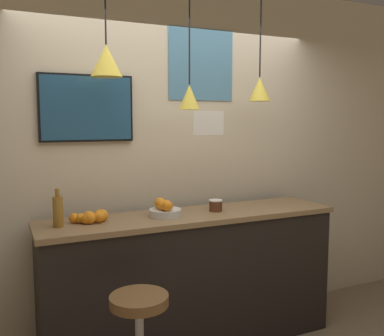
# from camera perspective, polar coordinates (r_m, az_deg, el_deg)

# --- Properties ---
(back_wall) EXTENTS (8.00, 0.06, 2.90)m
(back_wall) POSITION_cam_1_polar(r_m,az_deg,el_deg) (3.56, -2.57, 1.49)
(back_wall) COLOR beige
(back_wall) RESTS_ON ground_plane
(service_counter) EXTENTS (2.31, 0.54, 1.05)m
(service_counter) POSITION_cam_1_polar(r_m,az_deg,el_deg) (3.43, -0.00, -14.63)
(service_counter) COLOR black
(service_counter) RESTS_ON ground_plane
(fruit_bowl) EXTENTS (0.24, 0.24, 0.14)m
(fruit_bowl) POSITION_cam_1_polar(r_m,az_deg,el_deg) (3.17, -3.66, -5.55)
(fruit_bowl) COLOR beige
(fruit_bowl) RESTS_ON service_counter
(orange_pile) EXTENTS (0.27, 0.15, 0.09)m
(orange_pile) POSITION_cam_1_polar(r_m,az_deg,el_deg) (3.06, -13.28, -6.41)
(orange_pile) COLOR orange
(orange_pile) RESTS_ON service_counter
(juice_bottle) EXTENTS (0.07, 0.07, 0.26)m
(juice_bottle) POSITION_cam_1_polar(r_m,az_deg,el_deg) (2.99, -17.44, -5.46)
(juice_bottle) COLOR olive
(juice_bottle) RESTS_ON service_counter
(spread_jar) EXTENTS (0.10, 0.10, 0.09)m
(spread_jar) POSITION_cam_1_polar(r_m,az_deg,el_deg) (3.36, 3.18, -5.00)
(spread_jar) COLOR #562D19
(spread_jar) RESTS_ON service_counter
(pendant_lamp_left) EXTENTS (0.22, 0.22, 0.75)m
(pendant_lamp_left) POSITION_cam_1_polar(r_m,az_deg,el_deg) (3.06, -11.35, 13.88)
(pendant_lamp_left) COLOR black
(pendant_lamp_middle) EXTENTS (0.16, 0.16, 0.97)m
(pendant_lamp_middle) POSITION_cam_1_polar(r_m,az_deg,el_deg) (3.24, -0.35, 9.62)
(pendant_lamp_middle) COLOR black
(pendant_lamp_right) EXTENTS (0.18, 0.18, 0.89)m
(pendant_lamp_right) POSITION_cam_1_polar(r_m,az_deg,el_deg) (3.55, 9.00, 10.45)
(pendant_lamp_right) COLOR black
(mounted_tv) EXTENTS (0.69, 0.04, 0.50)m
(mounted_tv) POSITION_cam_1_polar(r_m,az_deg,el_deg) (3.29, -13.85, 7.75)
(mounted_tv) COLOR black
(hanging_menu_board) EXTENTS (0.24, 0.01, 0.17)m
(hanging_menu_board) POSITION_cam_1_polar(r_m,az_deg,el_deg) (3.04, 2.22, 6.04)
(hanging_menu_board) COLOR white
(wall_poster) EXTENTS (0.59, 0.01, 0.58)m
(wall_poster) POSITION_cam_1_polar(r_m,az_deg,el_deg) (3.64, 1.25, 13.59)
(wall_poster) COLOR teal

